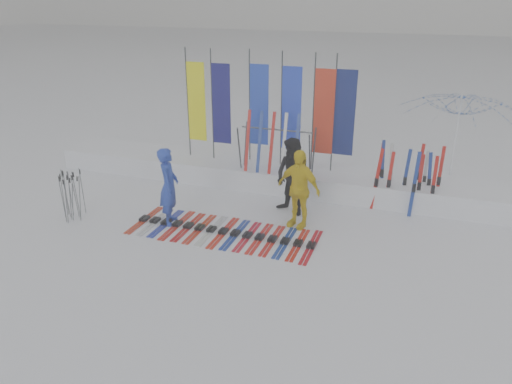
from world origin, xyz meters
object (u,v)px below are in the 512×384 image
at_px(person_blue, 169,186).
at_px(person_yellow, 298,189).
at_px(person_black, 293,177).
at_px(tent_canopy, 454,143).
at_px(ski_rack, 276,144).
at_px(ski_row, 223,232).

xyz_separation_m(person_blue, person_yellow, (2.97, 0.86, 0.01)).
bearing_deg(person_black, tent_canopy, 60.26).
xyz_separation_m(tent_canopy, ski_rack, (-4.60, -1.46, -0.05)).
height_order(person_black, ski_rack, person_black).
height_order(ski_row, ski_rack, ski_rack).
bearing_deg(person_blue, ski_rack, -54.27).
bearing_deg(person_black, person_blue, -126.38).
bearing_deg(ski_rack, person_blue, -122.36).
bearing_deg(ski_rack, tent_canopy, 17.67).
height_order(person_blue, person_black, person_black).
xyz_separation_m(person_blue, ski_row, (1.42, -0.10, -0.92)).
bearing_deg(person_black, ski_row, -103.42).
distance_m(person_yellow, ski_row, 2.04).
xyz_separation_m(tent_canopy, ski_row, (-4.99, -4.41, -1.40)).
bearing_deg(person_yellow, ski_row, -131.21).
height_order(person_black, tent_canopy, tent_canopy).
bearing_deg(ski_rack, person_yellow, -59.76).
bearing_deg(person_black, ski_rack, 145.94).
relative_size(person_blue, person_black, 0.97).
distance_m(person_blue, ski_row, 1.69).
relative_size(tent_canopy, ski_rack, 1.56).
bearing_deg(person_yellow, tent_canopy, 62.12).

